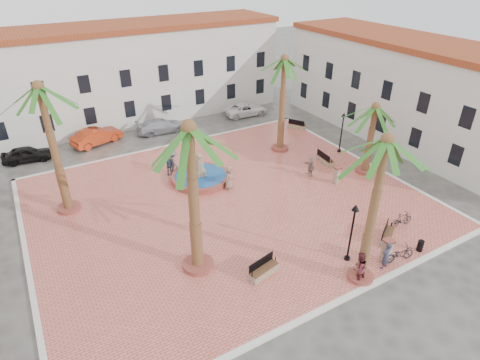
{
  "coord_description": "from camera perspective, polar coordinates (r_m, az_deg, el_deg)",
  "views": [
    {
      "loc": [
        -11.19,
        -21.15,
        15.62
      ],
      "look_at": [
        1.0,
        0.0,
        1.6
      ],
      "focal_mm": 30.0,
      "sensor_mm": 36.0,
      "label": 1
    }
  ],
  "objects": [
    {
      "name": "bench_s",
      "position": [
        22.46,
        3.39,
        -12.74
      ],
      "size": [
        1.99,
        0.98,
        1.01
      ],
      "rotation": [
        0.0,
        0.0,
        0.22
      ],
      "color": "gray",
      "rests_on": "plaza"
    },
    {
      "name": "car_white",
      "position": [
        44.06,
        0.83,
        10.0
      ],
      "size": [
        4.81,
        2.5,
        1.29
      ],
      "primitive_type": "imported",
      "rotation": [
        0.0,
        0.0,
        1.49
      ],
      "color": "white",
      "rests_on": "ground"
    },
    {
      "name": "palm_s",
      "position": [
        19.32,
        19.81,
        3.2
      ],
      "size": [
        4.6,
        4.6,
        8.51
      ],
      "color": "#9F463B",
      "rests_on": "plaza"
    },
    {
      "name": "building_north",
      "position": [
        44.0,
        -14.76,
        14.64
      ],
      "size": [
        30.4,
        7.4,
        9.5
      ],
      "color": "silver",
      "rests_on": "ground"
    },
    {
      "name": "plaza",
      "position": [
        28.53,
        -1.74,
        -3.16
      ],
      "size": [
        26.0,
        22.0,
        0.15
      ],
      "primitive_type": "cube",
      "color": "#DB685A",
      "rests_on": "ground"
    },
    {
      "name": "palm_nw",
      "position": [
        26.9,
        -26.37,
        10.03
      ],
      "size": [
        5.09,
        5.09,
        8.96
      ],
      "color": "#9F463B",
      "rests_on": "plaza"
    },
    {
      "name": "lamppost_e",
      "position": [
        35.64,
        14.36,
        7.5
      ],
      "size": [
        0.39,
        0.39,
        3.63
      ],
      "color": "black",
      "rests_on": "plaza"
    },
    {
      "name": "pedestrian_fountain_b",
      "position": [
        31.98,
        -10.1,
        2.03
      ],
      "size": [
        0.99,
        0.66,
        1.57
      ],
      "primitive_type": "imported",
      "rotation": [
        0.0,
        0.0,
        -0.32
      ],
      "color": "#37465B",
      "rests_on": "plaza"
    },
    {
      "name": "palm_ne",
      "position": [
        33.78,
        6.3,
        15.41
      ],
      "size": [
        4.96,
        4.96,
        8.34
      ],
      "color": "#9F463B",
      "rests_on": "plaza"
    },
    {
      "name": "palm_e",
      "position": [
        31.93,
        18.57,
        8.62
      ],
      "size": [
        4.89,
        4.89,
        5.8
      ],
      "color": "#9F463B",
      "rests_on": "plaza"
    },
    {
      "name": "building_east",
      "position": [
        40.39,
        23.0,
        11.59
      ],
      "size": [
        7.4,
        26.4,
        9.0
      ],
      "rotation": [
        0.0,
        0.0,
        1.57
      ],
      "color": "silver",
      "rests_on": "ground"
    },
    {
      "name": "car_red",
      "position": [
        39.38,
        -19.68,
        5.91
      ],
      "size": [
        4.94,
        2.97,
        1.54
      ],
      "primitive_type": "imported",
      "rotation": [
        0.0,
        0.0,
        1.88
      ],
      "color": "#B63113",
      "rests_on": "ground"
    },
    {
      "name": "car_silver",
      "position": [
        40.38,
        -11.18,
        7.57
      ],
      "size": [
        4.78,
        2.21,
        1.35
      ],
      "primitive_type": "imported",
      "rotation": [
        0.0,
        0.0,
        1.5
      ],
      "color": "#AFAFB8",
      "rests_on": "ground"
    },
    {
      "name": "bench_se",
      "position": [
        26.37,
        20.21,
        -7.48
      ],
      "size": [
        1.88,
        1.45,
        0.98
      ],
      "rotation": [
        0.0,
        0.0,
        0.55
      ],
      "color": "gray",
      "rests_on": "plaza"
    },
    {
      "name": "bench_ne",
      "position": [
        40.73,
        8.09,
        7.64
      ],
      "size": [
        1.36,
        1.81,
        0.94
      ],
      "rotation": [
        0.0,
        0.0,
        2.09
      ],
      "color": "gray",
      "rests_on": "plaza"
    },
    {
      "name": "pedestrian_north",
      "position": [
        32.18,
        -9.46,
        2.6
      ],
      "size": [
        0.71,
        1.23,
        1.89
      ],
      "primitive_type": "imported",
      "rotation": [
        0.0,
        0.0,
        1.58
      ],
      "color": "#55565B",
      "rests_on": "plaza"
    },
    {
      "name": "kerb_w",
      "position": [
        26.31,
        -27.97,
        -10.51
      ],
      "size": [
        0.3,
        22.3,
        0.16
      ],
      "primitive_type": "cube",
      "color": "silver",
      "rests_on": "ground"
    },
    {
      "name": "kerb_e",
      "position": [
        35.69,
        16.96,
        2.67
      ],
      "size": [
        0.3,
        22.3,
        0.16
      ],
      "primitive_type": "cube",
      "color": "silver",
      "rests_on": "ground"
    },
    {
      "name": "kerb_n",
      "position": [
        37.42,
        -9.82,
        4.87
      ],
      "size": [
        26.3,
        0.3,
        0.16
      ],
      "primitive_type": "cube",
      "color": "silver",
      "rests_on": "ground"
    },
    {
      "name": "litter_bin",
      "position": [
        26.18,
        24.26,
        -8.52
      ],
      "size": [
        0.36,
        0.36,
        0.7
      ],
      "primitive_type": "cylinder",
      "color": "black",
      "rests_on": "plaza"
    },
    {
      "name": "pedestrian_fountain_a",
      "position": [
        29.54,
        -1.57,
        0.35
      ],
      "size": [
        1.06,
        1.03,
        1.84
      ],
      "primitive_type": "imported",
      "rotation": [
        0.0,
        0.0,
        0.72
      ],
      "color": "#8A705B",
      "rests_on": "plaza"
    },
    {
      "name": "ground",
      "position": [
        28.58,
        -1.74,
        -3.28
      ],
      "size": [
        120.0,
        120.0,
        0.0
      ],
      "primitive_type": "plane",
      "color": "#56544F",
      "rests_on": "ground"
    },
    {
      "name": "kerb_s",
      "position": [
        21.67,
        12.89,
        -16.93
      ],
      "size": [
        26.3,
        0.3,
        0.16
      ],
      "primitive_type": "cube",
      "color": "silver",
      "rests_on": "ground"
    },
    {
      "name": "car_black",
      "position": [
        38.41,
        -28.05,
        3.27
      ],
      "size": [
        4.08,
        2.08,
        1.33
      ],
      "primitive_type": "imported",
      "rotation": [
        0.0,
        0.0,
        1.43
      ],
      "color": "black",
      "rests_on": "ground"
    },
    {
      "name": "bollard_n",
      "position": [
        37.06,
        -7.56,
        6.02
      ],
      "size": [
        0.47,
        0.47,
        1.25
      ],
      "rotation": [
        0.0,
        0.0,
        0.05
      ],
      "color": "gray",
      "rests_on": "plaza"
    },
    {
      "name": "pedestrian_east",
      "position": [
        31.86,
        9.99,
        1.9
      ],
      "size": [
        0.65,
        1.48,
        1.54
      ],
      "primitive_type": "imported",
      "rotation": [
        0.0,
        0.0,
        -1.72
      ],
      "color": "gray",
      "rests_on": "plaza"
    },
    {
      "name": "bicycle_a",
      "position": [
        24.86,
        21.75,
        -9.73
      ],
      "size": [
        1.96,
        0.98,
        0.98
      ],
      "primitive_type": "imported",
      "rotation": [
        0.0,
        0.0,
        1.39
      ],
      "color": "black",
      "rests_on": "plaza"
    },
    {
      "name": "cyclist_b",
      "position": [
        22.53,
        16.57,
        -11.81
      ],
      "size": [
        0.96,
        0.77,
        1.89
      ],
      "primitive_type": "imported",
      "rotation": [
        0.0,
        0.0,
        3.2
      ],
      "color": "#591E27",
      "rests_on": "plaza"
    },
    {
      "name": "bicycle_b",
      "position": [
        27.79,
        22.03,
        -5.23
      ],
      "size": [
        1.69,
        0.61,
        0.99
      ],
      "primitive_type": "imported",
      "rotation": [
        0.0,
        0.0,
        1.48
      ],
      "color": "black",
      "rests_on": "plaza"
    },
    {
      "name": "bollard_se",
      "position": [
        24.35,
        20.16,
        -9.39
      ],
      "size": [
        0.57,
        0.57,
        1.53
      ],
      "rotation": [
        0.0,
        0.0,
        -0.05
      ],
      "color": "gray",
      "rests_on": "plaza"
    },
    {
      "name": "bench_e",
      "position": [
        34.21,
        11.99,
        2.81
      ],
      "size": [
        0.76,
        1.91,
        0.98
      ],
      "rotation": [
        0.0,
        0.0,
        1.46
      ],
      "color": "gray",
      "rests_on": "plaza"
    },
    {
      "name": "bollard_e",
      "position": [
        31.21,
        13.6,
        0.72
      ],
      "size": [
        0.53,
        0.53,
        1.36
      ],
      "rotation": [
        0.0,
        0.0,
        0.09
      ],
      "color": "gray",
      "rests_on": "plaza"
    },
    {
      "name": "lamppost_s",
      "position": [
        22.83,
        15.78,
        -5.92
      ],
      "size": [
        0.41,
        0.41,
        3.76
      ],
      "color": "black",
      "rests_on": "plaza"
    },
    {
      "name": "palm_sw",
      "position": [
        19.1,
        -7.14,
        4.82
      ],
      "size": [
        5.62,
        5.62,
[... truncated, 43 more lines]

